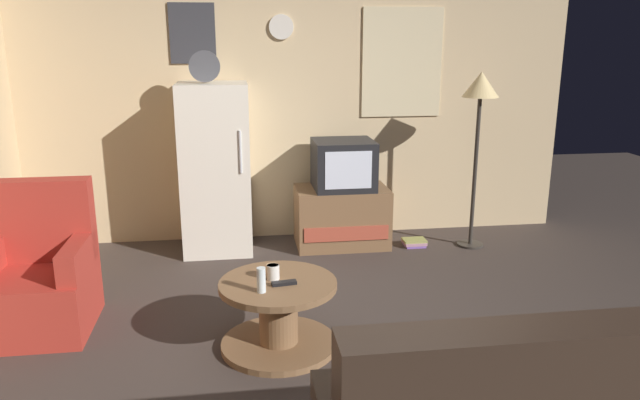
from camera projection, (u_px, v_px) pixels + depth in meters
name	position (u px, v px, depth m)	size (l,w,h in m)	color
ground_plane	(340.00, 359.00, 3.60)	(12.00, 12.00, 0.00)	#3D332D
wall_with_art	(297.00, 98.00, 5.60)	(5.20, 0.12, 2.65)	#D1B284
fridge	(216.00, 168.00, 5.30)	(0.60, 0.62, 1.77)	silver
tv_stand	(342.00, 217.00, 5.53)	(0.84, 0.53, 0.54)	brown
crt_tv	(343.00, 164.00, 5.40)	(0.54, 0.51, 0.44)	black
standing_lamp	(480.00, 99.00, 5.23)	(0.32, 0.32, 1.59)	#332D28
coffee_table	(278.00, 315.00, 3.68)	(0.72, 0.72, 0.44)	brown
wine_glass	(261.00, 280.00, 3.45)	(0.05, 0.05, 0.15)	silver
mug_ceramic_white	(273.00, 272.00, 3.65)	(0.08, 0.08, 0.09)	silver
mug_ceramic_tan	(273.00, 272.00, 3.66)	(0.08, 0.08, 0.09)	tan
remote_control	(284.00, 283.00, 3.57)	(0.15, 0.04, 0.02)	black
armchair	(38.00, 279.00, 3.93)	(0.68, 0.68, 0.96)	#A52D23
book_stack	(414.00, 242.00, 5.56)	(0.21, 0.17, 0.06)	#8058B3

